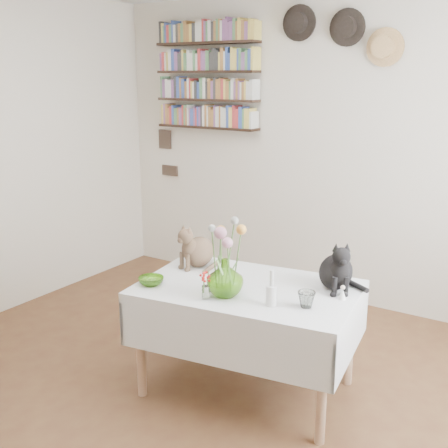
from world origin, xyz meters
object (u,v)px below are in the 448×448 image
Objects in this scene: flower_vase at (225,277)px; tabby_cat at (199,244)px; dining_table at (248,313)px; black_cat at (336,263)px; bookshelf_unit at (207,76)px.

tabby_cat is at bearing 141.08° from flower_vase.
black_cat is at bearing 30.27° from dining_table.
flower_vase is at bearing -171.17° from black_cat.
black_cat is 1.42× the size of flower_vase.
bookshelf_unit is (-1.79, 1.31, 1.02)m from black_cat.
tabby_cat is (-0.45, 0.15, 0.31)m from dining_table.
black_cat reaches higher than flower_vase.
dining_table is 0.59m from black_cat.
tabby_cat reaches higher than flower_vase.
flower_vase is 0.21× the size of bookshelf_unit.
tabby_cat is at bearing -57.60° from bookshelf_unit.
bookshelf_unit reaches higher than flower_vase.
flower_vase is 2.44m from bookshelf_unit.
dining_table is 4.62× the size of tabby_cat.
dining_table is at bearing -49.20° from bookshelf_unit.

